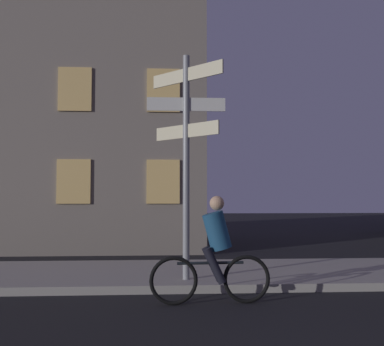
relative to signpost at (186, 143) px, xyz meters
The scene contains 3 objects.
sidewalk_kerb 2.96m from the signpost, 36.43° to the left, with size 40.00×3.01×0.14m, color #9E9991.
signpost is the anchor object (origin of this frame).
cyclist 2.24m from the signpost, 74.52° to the right, with size 1.82×0.34×1.61m.
Camera 1 is at (-1.69, -1.97, 1.61)m, focal length 42.36 mm.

